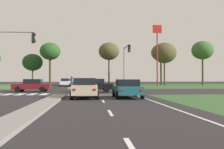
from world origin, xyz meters
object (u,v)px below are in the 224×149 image
Objects in this scene: car_beige_fifth at (85,88)px; fastfood_pole_sign at (157,42)px; car_teal_seventh at (127,88)px; treeline_seventh at (203,50)px; car_black_second at (95,85)px; treeline_fourth at (109,51)px; treeline_sixth at (164,53)px; treeline_second at (33,62)px; treeline_third at (50,52)px; pedestrian_at_median at (72,80)px; traffic_signal_far_right at (126,59)px; car_white_near at (65,82)px; treeline_fifth at (161,53)px; car_maroon_third at (32,85)px; car_red_fourth at (68,82)px.

car_beige_fifth is 36.08m from fastfood_pole_sign.
car_teal_seventh is 48.35m from treeline_seventh.
car_black_second is 0.41× the size of treeline_fourth.
treeline_sixth is at bearing 65.34° from car_beige_fifth.
treeline_second is 0.76× the size of treeline_third.
traffic_signal_far_right is at bearing 143.62° from pedestrian_at_median.
treeline_second is (-18.01, 25.62, 1.02)m from traffic_signal_far_right.
car_white_near is 19.89m from traffic_signal_far_right.
treeline_sixth reaches higher than car_black_second.
treeline_fifth is at bearing 5.46° from treeline_third.
treeline_fourth reaches higher than traffic_signal_far_right.
fastfood_pole_sign is at bearing -18.58° from treeline_second.
car_beige_fifth is at bearing -123.91° from treeline_seventh.
treeline_second is (-26.77, 9.00, -3.77)m from fastfood_pole_sign.
car_white_near reaches higher than car_teal_seventh.
fastfood_pole_sign is at bearing -43.17° from car_maroon_third.
car_black_second is at bearing -66.95° from treeline_second.
car_white_near is 0.63× the size of treeline_second.
pedestrian_at_median reaches higher than car_black_second.
car_maroon_third reaches higher than car_teal_seventh.
fastfood_pole_sign reaches higher than traffic_signal_far_right.
treeline_sixth is at bearing -93.26° from treeline_fifth.
car_white_near is at bearing -4.68° from car_maroon_third.
treeline_second is 0.74× the size of treeline_fifth.
car_teal_seventh is at bearing -110.36° from treeline_sixth.
treeline_fifth reaches higher than treeline_sixth.
pedestrian_at_median is at bearing -72.21° from treeline_third.
car_maroon_third is at bearing -78.20° from treeline_second.
treeline_fourth is at bearing 16.33° from treeline_third.
treeline_fourth is (5.01, 42.25, 7.24)m from car_beige_fifth.
car_maroon_third is at bearing 132.95° from car_teal_seventh.
pedestrian_at_median is 0.20× the size of treeline_sixth.
car_maroon_third is 28.66m from car_red_fourth.
treeline_sixth is 0.90× the size of treeline_seventh.
pedestrian_at_median is 22.01m from fastfood_pole_sign.
car_black_second is 7.27m from car_maroon_third.
treeline_fourth is at bearing 83.24° from car_beige_fifth.
treeline_seventh is at bearing -2.54° from treeline_fourth.
car_teal_seventh is 44.21m from treeline_second.
car_black_second is at bearing -119.93° from fastfood_pole_sign.
treeline_fifth is at bearing 86.74° from treeline_sixth.
treeline_second is 0.71× the size of treeline_fourth.
traffic_signal_far_right is at bearing -59.10° from treeline_third.
car_black_second is 33.03m from treeline_sixth.
car_teal_seventh is at bearing -120.71° from treeline_seventh.
car_red_fourth is 0.48× the size of treeline_sixth.
car_red_fourth is at bearing -14.35° from treeline_second.
traffic_signal_far_right reaches higher than pedestrian_at_median.
treeline_third is 0.93× the size of treeline_fourth.
treeline_sixth is (13.77, 37.11, 6.52)m from car_teal_seventh.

